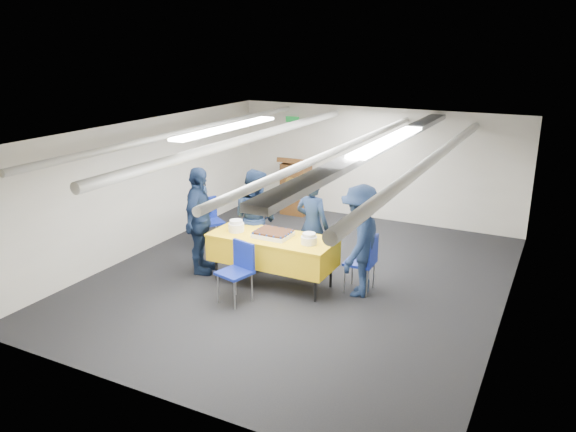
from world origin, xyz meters
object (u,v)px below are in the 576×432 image
(serving_table, at_px, (273,249))
(sheet_cake, at_px, (273,234))
(sailor_b, at_px, (255,218))
(chair_near, at_px, (239,266))
(podium, at_px, (296,186))
(sailor_a, at_px, (312,225))
(sailor_d, at_px, (360,241))
(chair_left, at_px, (209,217))
(chair_right, at_px, (366,258))
(sailor_c, at_px, (199,221))

(serving_table, distance_m, sheet_cake, 0.26)
(sailor_b, bearing_deg, chair_near, 121.64)
(podium, distance_m, sailor_a, 3.20)
(sailor_b, distance_m, sailor_d, 1.95)
(chair_left, distance_m, sailor_a, 2.22)
(chair_right, bearing_deg, serving_table, -164.73)
(chair_near, distance_m, chair_right, 1.86)
(chair_left, height_order, sailor_b, sailor_b)
(sailor_a, bearing_deg, serving_table, 71.87)
(serving_table, xyz_separation_m, sailor_c, (-1.25, -0.12, 0.30))
(serving_table, relative_size, chair_left, 2.21)
(chair_right, height_order, sailor_c, sailor_c)
(sailor_a, bearing_deg, sheet_cake, 73.20)
(sailor_c, bearing_deg, chair_near, -136.52)
(sailor_d, bearing_deg, chair_left, -106.90)
(serving_table, relative_size, podium, 1.53)
(sheet_cake, distance_m, podium, 3.72)
(sailor_d, bearing_deg, sheet_cake, -81.70)
(chair_near, relative_size, sailor_a, 0.56)
(chair_right, bearing_deg, sailor_d, -116.07)
(serving_table, height_order, podium, podium)
(sailor_a, distance_m, sailor_b, 0.97)
(chair_right, relative_size, sailor_b, 0.54)
(chair_right, bearing_deg, chair_near, -143.82)
(podium, relative_size, chair_right, 1.44)
(serving_table, xyz_separation_m, sailor_b, (-0.63, 0.57, 0.25))
(serving_table, height_order, sailor_c, sailor_c)
(serving_table, bearing_deg, sailor_c, -174.69)
(sailor_b, height_order, sailor_c, sailor_c)
(podium, distance_m, chair_right, 4.08)
(sheet_cake, bearing_deg, chair_near, -103.00)
(sheet_cake, relative_size, chair_right, 0.63)
(chair_near, height_order, sailor_c, sailor_c)
(sheet_cake, bearing_deg, serving_table, 145.76)
(chair_near, height_order, chair_left, same)
(chair_near, bearing_deg, podium, 105.55)
(sailor_a, relative_size, sailor_c, 0.91)
(podium, distance_m, sailor_b, 2.97)
(serving_table, bearing_deg, sailor_a, 65.59)
(sailor_c, bearing_deg, sailor_b, -59.05)
(chair_right, distance_m, chair_left, 3.27)
(chair_right, xyz_separation_m, sailor_c, (-2.60, -0.48, 0.33))
(serving_table, distance_m, chair_left, 2.12)
(chair_near, distance_m, sailor_b, 1.41)
(sailor_b, relative_size, sailor_d, 0.98)
(sailor_d, bearing_deg, sailor_b, -102.85)
(sailor_b, bearing_deg, sailor_d, -177.92)
(sailor_a, height_order, sailor_b, sailor_b)
(podium, bearing_deg, sheet_cake, -69.02)
(podium, height_order, chair_left, podium)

